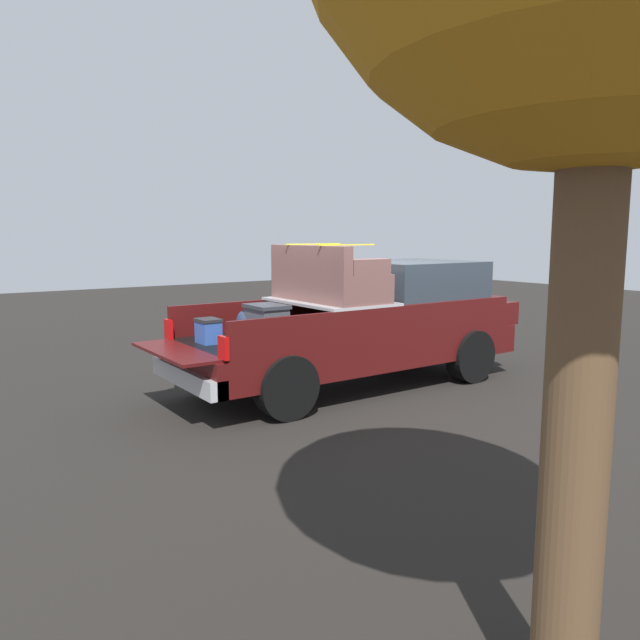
{
  "coord_description": "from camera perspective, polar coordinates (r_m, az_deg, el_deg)",
  "views": [
    {
      "loc": [
        -5.75,
        -7.33,
        2.37
      ],
      "look_at": [
        -0.6,
        0.0,
        1.1
      ],
      "focal_mm": 34.03,
      "sensor_mm": 36.0,
      "label": 1
    }
  ],
  "objects": [
    {
      "name": "pickup_truck",
      "position": [
        9.66,
        4.79,
        -0.19
      ],
      "size": [
        6.05,
        2.06,
        2.23
      ],
      "color": "#470F0F",
      "rests_on": "ground_plane"
    },
    {
      "name": "ground_plane",
      "position": [
        9.61,
        2.95,
        -6.22
      ],
      "size": [
        40.0,
        40.0,
        0.0
      ],
      "primitive_type": "plane",
      "color": "black"
    }
  ]
}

